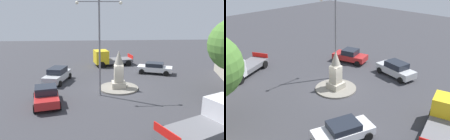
% 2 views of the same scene
% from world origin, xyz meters
% --- Properties ---
extents(ground_plane, '(80.00, 80.00, 0.00)m').
position_xyz_m(ground_plane, '(0.00, 0.00, 0.00)').
color(ground_plane, '#38383D').
extents(traffic_island, '(3.87, 3.87, 0.14)m').
position_xyz_m(traffic_island, '(0.00, 0.00, 0.07)').
color(traffic_island, gray).
rests_on(traffic_island, ground).
extents(monument, '(1.32, 1.32, 3.67)m').
position_xyz_m(monument, '(0.00, 0.00, 1.82)').
color(monument, '#B2AA99').
rests_on(monument, traffic_island).
extents(streetlamp, '(3.87, 0.28, 8.50)m').
position_xyz_m(streetlamp, '(1.85, 1.73, 5.16)').
color(streetlamp, slate).
rests_on(streetlamp, ground).
extents(car_silver_far_side, '(2.65, 4.52, 1.59)m').
position_xyz_m(car_silver_far_side, '(6.35, -2.61, 0.82)').
color(car_silver_far_side, '#B7BABF').
rests_on(car_silver_far_side, ground).
extents(car_red_passing, '(2.80, 4.27, 1.55)m').
position_xyz_m(car_red_passing, '(6.24, 3.53, 0.77)').
color(car_red_passing, '#B22323').
rests_on(car_red_passing, ground).
extents(car_white_approaching, '(4.49, 3.09, 1.35)m').
position_xyz_m(car_white_approaching, '(-4.97, -5.38, 0.72)').
color(car_white_approaching, silver).
rests_on(car_white_approaching, ground).
extents(truck_yellow_parked_right, '(5.64, 3.43, 2.21)m').
position_xyz_m(truck_yellow_parked_right, '(0.52, -10.04, 1.04)').
color(truck_yellow_parked_right, yellow).
rests_on(truck_yellow_parked_right, ground).
extents(truck_white_near_island, '(6.18, 4.35, 2.13)m').
position_xyz_m(truck_white_near_island, '(-4.83, 9.08, 1.01)').
color(truck_white_near_island, silver).
rests_on(truck_white_near_island, ground).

